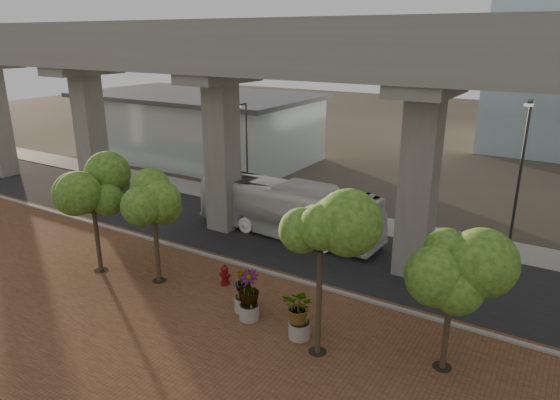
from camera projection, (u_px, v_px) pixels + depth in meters
The scene contains 18 objects.
ground at pixel (291, 260), 27.03m from camera, with size 160.00×160.00×0.00m, color #332E25.
brick_plaza at pixel (192, 331), 20.55m from camera, with size 70.00×13.00×0.06m, color brown.
asphalt_road at pixel (308, 247), 28.64m from camera, with size 90.00×8.00×0.04m, color black.
curb_strip at pixel (271, 273), 25.38m from camera, with size 70.00×0.25×0.16m, color gray.
far_sidewalk at pixel (348, 219), 33.08m from camera, with size 90.00×3.00×0.06m, color gray.
transit_viaduct at pixel (311, 121), 26.36m from camera, with size 72.00×5.60×12.40m.
station_pavilion at pixel (198, 125), 48.90m from camera, with size 23.00×13.00×6.30m.
transit_bus at pixel (288, 209), 30.01m from camera, with size 2.77×11.79×3.29m, color white.
fire_hydrant at pixel (225, 275), 24.18m from camera, with size 0.52×0.47×1.04m.
planter_front at pixel (300, 309), 19.66m from camera, with size 1.94×1.94×2.13m.
planter_right at pixel (249, 290), 20.95m from camera, with size 2.09×2.09×2.23m.
planter_left at pixel (244, 284), 21.59m from camera, with size 1.95×1.95×2.15m.
street_tree_far_west at pixel (91, 187), 24.39m from camera, with size 3.78×3.78×6.22m.
street_tree_near_west at pixel (153, 201), 23.38m from camera, with size 3.34×3.34×5.71m.
street_tree_near_east at pixel (321, 224), 17.49m from camera, with size 3.57×3.57×6.88m.
street_tree_far_east at pixel (454, 267), 16.98m from camera, with size 3.66×3.66×5.73m.
streetlamp_west at pixel (246, 146), 34.93m from camera, with size 0.36×1.04×7.19m.
streetlamp_east at pixel (521, 168), 26.18m from camera, with size 0.42×1.23×8.51m.
Camera 1 is at (12.41, -21.28, 11.60)m, focal length 32.00 mm.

